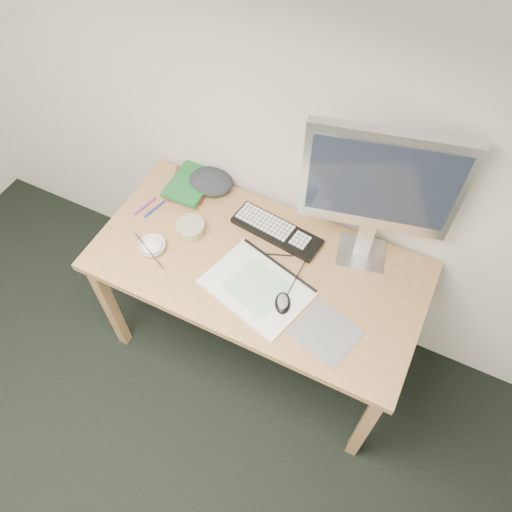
{
  "coord_description": "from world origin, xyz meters",
  "views": [
    {
      "loc": [
        0.73,
        0.37,
        2.48
      ],
      "look_at": [
        0.22,
        1.41,
        0.83
      ],
      "focal_mm": 35.0,
      "sensor_mm": 36.0,
      "label": 1
    }
  ],
  "objects": [
    {
      "name": "keyboard",
      "position": [
        0.22,
        1.62,
        0.76
      ],
      "size": [
        0.42,
        0.18,
        0.02
      ],
      "primitive_type": "cube",
      "rotation": [
        0.0,
        0.0,
        -0.13
      ],
      "color": "black",
      "rests_on": "desk"
    },
    {
      "name": "marker_blue",
      "position": [
        -0.34,
        1.49,
        0.76
      ],
      "size": [
        0.04,
        0.12,
        0.01
      ],
      "primitive_type": "cylinder",
      "rotation": [
        0.0,
        1.57,
        1.34
      ],
      "color": "#1D2D9F",
      "rests_on": "desk"
    },
    {
      "name": "marker_purple",
      "position": [
        -0.38,
        1.49,
        0.76
      ],
      "size": [
        0.04,
        0.13,
        0.01
      ],
      "primitive_type": "cylinder",
      "rotation": [
        0.0,
        1.57,
        1.33
      ],
      "color": "#7E2894",
      "rests_on": "desk"
    },
    {
      "name": "pencil_tan",
      "position": [
        0.24,
        1.46,
        0.75
      ],
      "size": [
        0.15,
        0.12,
        0.01
      ],
      "primitive_type": "cylinder",
      "rotation": [
        0.0,
        1.57,
        -0.63
      ],
      "color": "tan",
      "rests_on": "desk"
    },
    {
      "name": "marker_orange",
      "position": [
        -0.33,
        1.53,
        0.76
      ],
      "size": [
        0.05,
        0.12,
        0.01
      ],
      "primitive_type": "cylinder",
      "rotation": [
        0.0,
        1.57,
        1.28
      ],
      "color": "orange",
      "rests_on": "desk"
    },
    {
      "name": "fruit_tub",
      "position": [
        -0.12,
        1.45,
        0.78
      ],
      "size": [
        0.15,
        0.15,
        0.06
      ],
      "primitive_type": "cylinder",
      "rotation": [
        0.0,
        0.0,
        -0.21
      ],
      "color": "#EDDE53",
      "rests_on": "desk"
    },
    {
      "name": "pencil_pink",
      "position": [
        0.17,
        1.47,
        0.75
      ],
      "size": [
        0.16,
        0.09,
        0.01
      ],
      "primitive_type": "cylinder",
      "rotation": [
        0.0,
        1.57,
        -0.47
      ],
      "color": "pink",
      "rests_on": "desk"
    },
    {
      "name": "mousepad",
      "position": [
        0.59,
        1.26,
        0.75
      ],
      "size": [
        0.27,
        0.26,
        0.0
      ],
      "primitive_type": "cube",
      "rotation": [
        0.0,
        0.0,
        -0.27
      ],
      "color": "slate",
      "rests_on": "desk"
    },
    {
      "name": "monitor",
      "position": [
        0.59,
        1.67,
        1.17
      ],
      "size": [
        0.57,
        0.22,
        0.66
      ],
      "rotation": [
        0.0,
        0.0,
        0.22
      ],
      "color": "silver",
      "rests_on": "desk"
    },
    {
      "name": "pencil_black",
      "position": [
        0.26,
        1.5,
        0.75
      ],
      "size": [
        0.15,
        0.06,
        0.01
      ],
      "primitive_type": "cylinder",
      "rotation": [
        0.0,
        1.57,
        0.36
      ],
      "color": "black",
      "rests_on": "desk"
    },
    {
      "name": "chopsticks",
      "position": [
        -0.21,
        1.27,
        0.79
      ],
      "size": [
        0.22,
        0.12,
        0.02
      ],
      "primitive_type": "cylinder",
      "rotation": [
        0.0,
        1.57,
        -0.46
      ],
      "color": "silver",
      "rests_on": "rice_bowl"
    },
    {
      "name": "sketchpad",
      "position": [
        0.27,
        1.32,
        0.76
      ],
      "size": [
        0.47,
        0.39,
        0.01
      ],
      "primitive_type": "cube",
      "rotation": [
        0.0,
        0.0,
        -0.27
      ],
      "color": "white",
      "rests_on": "desk"
    },
    {
      "name": "book_green",
      "position": [
        -0.25,
        1.68,
        0.78
      ],
      "size": [
        0.19,
        0.25,
        0.02
      ],
      "primitive_type": "cube",
      "rotation": [
        0.0,
        0.0,
        0.04
      ],
      "color": "#19652B",
      "rests_on": "book_red"
    },
    {
      "name": "cloth_lump",
      "position": [
        -0.17,
        1.73,
        0.79
      ],
      "size": [
        0.21,
        0.19,
        0.07
      ],
      "primitive_type": "ellipsoid",
      "rotation": [
        0.0,
        0.0,
        0.28
      ],
      "color": "#222629",
      "rests_on": "desk"
    },
    {
      "name": "book_red",
      "position": [
        -0.27,
        1.68,
        0.76
      ],
      "size": [
        0.22,
        0.25,
        0.02
      ],
      "primitive_type": "cube",
      "rotation": [
        0.0,
        0.0,
        0.33
      ],
      "color": "maroon",
      "rests_on": "desk"
    },
    {
      "name": "rice_bowl",
      "position": [
        -0.22,
        1.3,
        0.77
      ],
      "size": [
        0.14,
        0.14,
        0.04
      ],
      "primitive_type": "imported",
      "rotation": [
        0.0,
        0.0,
        -0.23
      ],
      "color": "white",
      "rests_on": "desk"
    },
    {
      "name": "desk",
      "position": [
        0.22,
        1.43,
        0.67
      ],
      "size": [
        1.4,
        0.7,
        0.75
      ],
      "color": "tan",
      "rests_on": "ground"
    },
    {
      "name": "mouse",
      "position": [
        0.39,
        1.3,
        0.78
      ],
      "size": [
        0.1,
        0.12,
        0.03
      ],
      "primitive_type": "ellipsoid",
      "rotation": [
        0.0,
        0.0,
        0.4
      ],
      "color": "black",
      "rests_on": "sketchpad"
    }
  ]
}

